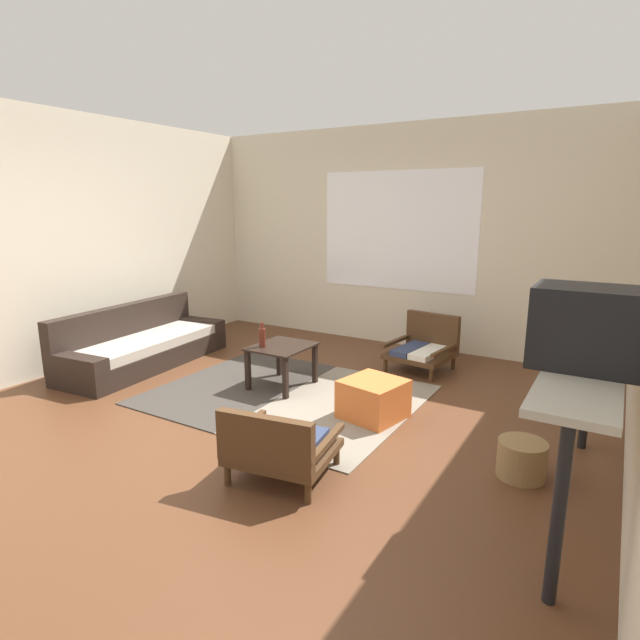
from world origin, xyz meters
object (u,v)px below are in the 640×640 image
object	(u,v)px
armchair_by_window	(424,346)
ottoman_orange	(373,399)
coffee_table	(282,354)
armchair_striped_foreground	(279,446)
crt_television	(588,327)
clay_vase	(595,322)
wicker_basket	(522,459)
console_shelf	(584,377)
couch	(142,346)
glass_bottle	(262,337)

from	to	relation	value
armchair_by_window	ottoman_orange	bearing A→B (deg)	-86.23
coffee_table	armchair_striped_foreground	distance (m)	1.74
crt_television	ottoman_orange	bearing A→B (deg)	155.30
clay_vase	wicker_basket	xyz separation A→B (m)	(-0.31, -0.31, -0.90)
armchair_striped_foreground	wicker_basket	size ratio (longest dim) A/B	2.33
coffee_table	console_shelf	xyz separation A→B (m)	(2.63, -0.78, 0.47)
couch	crt_television	xyz separation A→B (m)	(4.38, -0.72, 0.91)
crt_television	clay_vase	distance (m)	0.68
couch	armchair_striped_foreground	bearing A→B (deg)	-23.95
ottoman_orange	console_shelf	size ratio (longest dim) A/B	0.25
ottoman_orange	clay_vase	world-z (taller)	clay_vase
console_shelf	wicker_basket	size ratio (longest dim) A/B	5.97
clay_vase	glass_bottle	size ratio (longest dim) A/B	1.23
couch	armchair_by_window	xyz separation A→B (m)	(2.74, 1.48, 0.05)
armchair_by_window	glass_bottle	size ratio (longest dim) A/B	2.87
couch	ottoman_orange	bearing A→B (deg)	-0.20
armchair_by_window	armchair_striped_foreground	size ratio (longest dim) A/B	0.96
wicker_basket	armchair_striped_foreground	bearing A→B (deg)	-147.40
glass_bottle	wicker_basket	bearing A→B (deg)	-10.28
coffee_table	armchair_by_window	world-z (taller)	armchair_by_window
crt_television	glass_bottle	xyz separation A→B (m)	(-2.76, 0.80, -0.60)
crt_television	clay_vase	bearing A→B (deg)	89.73
ottoman_orange	glass_bottle	xyz separation A→B (m)	(-1.21, 0.09, 0.35)
clay_vase	armchair_striped_foreground	bearing A→B (deg)	-144.63
console_shelf	crt_television	world-z (taller)	crt_television
ottoman_orange	crt_television	world-z (taller)	crt_television
ottoman_orange	glass_bottle	size ratio (longest dim) A/B	1.90
armchair_striped_foreground	clay_vase	xyz separation A→B (m)	(1.64, 1.17, 0.78)
armchair_striped_foreground	armchair_by_window	bearing A→B (deg)	89.96
armchair_by_window	wicker_basket	world-z (taller)	armchair_by_window
armchair_by_window	wicker_basket	size ratio (longest dim) A/B	2.22
couch	coffee_table	size ratio (longest dim) A/B	3.43
wicker_basket	console_shelf	bearing A→B (deg)	-33.44
armchair_striped_foreground	ottoman_orange	world-z (taller)	armchair_striped_foreground
console_shelf	clay_vase	bearing A→B (deg)	90.00
armchair_by_window	armchair_striped_foreground	distance (m)	2.70
console_shelf	clay_vase	world-z (taller)	clay_vase
couch	crt_television	world-z (taller)	crt_television
armchair_by_window	ottoman_orange	distance (m)	1.49
ottoman_orange	clay_vase	distance (m)	1.77
wicker_basket	armchair_by_window	bearing A→B (deg)	125.88
couch	wicker_basket	size ratio (longest dim) A/B	6.53
coffee_table	ottoman_orange	world-z (taller)	coffee_table
console_shelf	armchair_striped_foreground	bearing A→B (deg)	-158.48
coffee_table	glass_bottle	xyz separation A→B (m)	(-0.13, -0.13, 0.18)
ottoman_orange	console_shelf	xyz separation A→B (m)	(1.54, -0.56, 0.64)
armchair_by_window	armchair_striped_foreground	world-z (taller)	armchair_by_window
armchair_by_window	ottoman_orange	xyz separation A→B (m)	(0.10, -1.49, -0.09)
armchair_by_window	crt_television	bearing A→B (deg)	-53.27
crt_television	clay_vase	xyz separation A→B (m)	(0.00, 0.67, -0.10)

